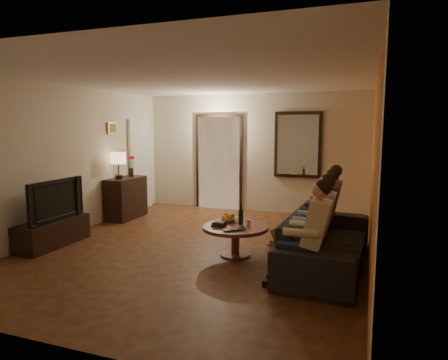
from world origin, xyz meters
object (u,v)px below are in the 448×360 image
(table_lamp, at_px, (118,166))
(person_b, at_px, (317,227))
(person_c, at_px, (322,217))
(bowl, at_px, (229,219))
(laptop, at_px, (236,230))
(tv_stand, at_px, (53,233))
(dresser, at_px, (126,198))
(coffee_table, at_px, (235,241))
(dog, at_px, (287,233))
(sofa, at_px, (327,240))
(tv, at_px, (51,200))
(person_a, at_px, (311,239))
(wine_bottle, at_px, (241,214))
(person_d, at_px, (327,209))

(table_lamp, bearing_deg, person_b, -21.18)
(person_c, distance_m, bowl, 1.39)
(bowl, bearing_deg, person_c, 4.65)
(bowl, xyz_separation_m, laptop, (0.28, -0.50, -0.02))
(tv_stand, xyz_separation_m, laptop, (2.99, 0.23, 0.26))
(dresser, xyz_separation_m, coffee_table, (2.89, -1.54, -0.20))
(dresser, relative_size, tv_stand, 0.76)
(table_lamp, xyz_separation_m, dog, (3.56, -0.83, -0.83))
(sofa, distance_m, dog, 0.78)
(sofa, distance_m, bowl, 1.49)
(tv, relative_size, dog, 2.01)
(dresser, bearing_deg, person_a, -30.45)
(tv, distance_m, person_b, 4.10)
(tv_stand, height_order, person_c, person_c)
(coffee_table, bearing_deg, table_lamp, 155.52)
(wine_bottle, bearing_deg, bowl, 152.45)
(dresser, bearing_deg, coffee_table, -27.98)
(tv, height_order, dog, tv)
(tv, relative_size, coffee_table, 1.17)
(table_lamp, xyz_separation_m, coffee_table, (2.89, -1.32, -0.89))
(wine_bottle, bearing_deg, laptop, -82.50)
(table_lamp, bearing_deg, person_d, -5.39)
(sofa, relative_size, person_c, 2.04)
(dog, relative_size, laptop, 1.70)
(dog, distance_m, coffee_table, 0.82)
(table_lamp, xyz_separation_m, person_c, (4.09, -0.99, -0.51))
(person_c, xyz_separation_m, person_d, (0.00, 0.60, 0.00))
(dresser, xyz_separation_m, wine_bottle, (2.94, -1.44, 0.18))
(person_b, relative_size, dog, 2.14)
(sofa, bearing_deg, person_c, 21.00)
(sofa, bearing_deg, tv_stand, 99.99)
(tv, xyz_separation_m, person_a, (4.09, -0.35, -0.14))
(tv_stand, height_order, tv, tv)
(person_a, distance_m, wine_bottle, 1.50)
(wine_bottle, bearing_deg, tv_stand, -168.21)
(bowl, bearing_deg, tv_stand, -164.86)
(bowl, xyz_separation_m, wine_bottle, (0.23, -0.12, 0.12))
(sofa, relative_size, person_a, 2.04)
(table_lamp, xyz_separation_m, bowl, (2.71, -1.10, -0.63))
(tv, xyz_separation_m, person_b, (4.09, 0.25, -0.14))
(tv, height_order, sofa, tv)
(coffee_table, bearing_deg, dog, 36.26)
(table_lamp, height_order, dog, table_lamp)
(wine_bottle, bearing_deg, tv, -168.21)
(tv_stand, bearing_deg, dog, 15.71)
(dog, distance_m, bowl, 0.91)
(table_lamp, relative_size, tv_stand, 0.43)
(person_a, relative_size, laptop, 3.65)
(dresser, bearing_deg, tv, -90.00)
(tv, xyz_separation_m, coffee_table, (2.89, 0.51, -0.51))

